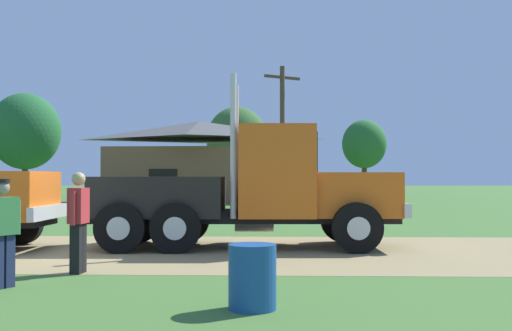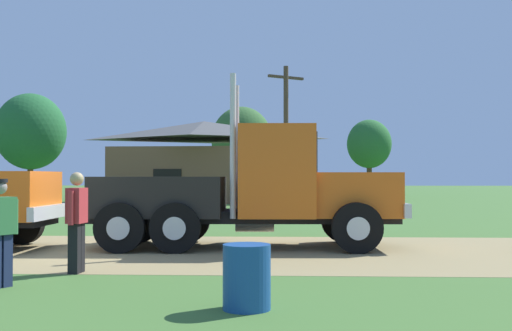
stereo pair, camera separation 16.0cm
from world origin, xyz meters
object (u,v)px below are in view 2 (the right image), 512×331
steel_barrel (247,277)px  shed_building (204,163)px  visitor_by_barrel (77,218)px  utility_pole_far (286,133)px  truck_foreground_white (250,192)px

steel_barrel → shed_building: 33.72m
visitor_by_barrel → utility_pole_far: (3.89, 21.61, 3.09)m
truck_foreground_white → steel_barrel: 6.94m
utility_pole_far → steel_barrel: bearing=-91.6°
visitor_by_barrel → steel_barrel: (3.21, -2.80, -0.55)m
truck_foreground_white → steel_barrel: size_ratio=9.04×
truck_foreground_white → shed_building: bearing=99.8°
shed_building → utility_pole_far: bearing=-57.9°
shed_building → utility_pole_far: utility_pole_far is taller
truck_foreground_white → visitor_by_barrel: 5.00m
truck_foreground_white → utility_pole_far: 17.78m
visitor_by_barrel → truck_foreground_white: bearing=54.6°
visitor_by_barrel → steel_barrel: 4.30m
steel_barrel → shed_building: shed_building is taller
visitor_by_barrel → steel_barrel: bearing=-41.1°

